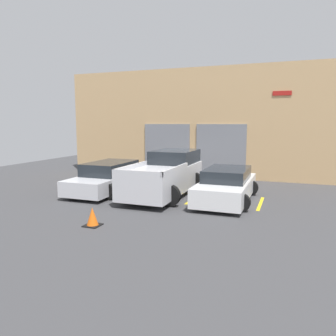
% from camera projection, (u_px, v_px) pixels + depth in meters
% --- Properties ---
extents(ground_plane, '(28.00, 28.00, 0.00)m').
position_uv_depth(ground_plane, '(179.00, 187.00, 15.53)').
color(ground_plane, '#3D3D3F').
extents(shophouse_building, '(15.81, 0.68, 5.99)m').
position_uv_depth(shophouse_building, '(198.00, 124.00, 18.18)').
color(shophouse_building, tan).
rests_on(shophouse_building, ground).
extents(pickup_truck, '(2.49, 5.13, 1.79)m').
position_uv_depth(pickup_truck, '(166.00, 175.00, 13.76)').
color(pickup_truck, silver).
rests_on(pickup_truck, ground).
extents(sedan_white, '(2.17, 4.43, 1.27)m').
position_uv_depth(sedan_white, '(226.00, 185.00, 12.69)').
color(sedan_white, white).
rests_on(sedan_white, ground).
extents(sedan_side, '(2.25, 4.67, 1.30)m').
position_uv_depth(sedan_side, '(109.00, 177.00, 14.50)').
color(sedan_side, silver).
rests_on(sedan_side, ground).
extents(parking_stripe_far_left, '(0.12, 2.20, 0.01)m').
position_uv_depth(parking_stripe_far_left, '(85.00, 189.00, 15.00)').
color(parking_stripe_far_left, gold).
rests_on(parking_stripe_far_left, ground).
extents(parking_stripe_left, '(0.12, 2.20, 0.01)m').
position_uv_depth(parking_stripe_left, '(136.00, 193.00, 14.10)').
color(parking_stripe_left, gold).
rests_on(parking_stripe_left, ground).
extents(parking_stripe_centre, '(0.12, 2.20, 0.01)m').
position_uv_depth(parking_stripe_centre, '(194.00, 198.00, 13.19)').
color(parking_stripe_centre, gold).
rests_on(parking_stripe_centre, ground).
extents(parking_stripe_right, '(0.12, 2.20, 0.01)m').
position_uv_depth(parking_stripe_right, '(260.00, 204.00, 12.29)').
color(parking_stripe_right, gold).
rests_on(parking_stripe_right, ground).
extents(traffic_cone, '(0.47, 0.47, 0.55)m').
position_uv_depth(traffic_cone, '(92.00, 217.00, 9.61)').
color(traffic_cone, black).
rests_on(traffic_cone, ground).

